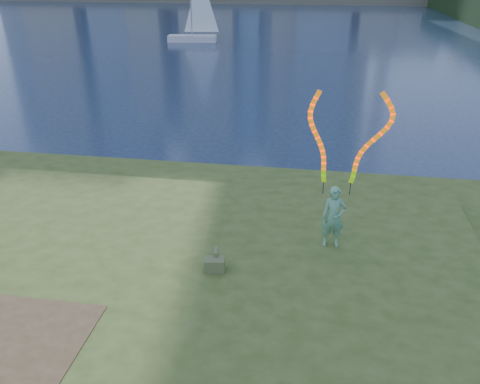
# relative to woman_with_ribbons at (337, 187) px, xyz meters

# --- Properties ---
(ground) EXTENTS (320.00, 320.00, 0.00)m
(ground) POSITION_rel_woman_with_ribbons_xyz_m (-3.59, -1.15, -2.25)
(ground) COLOR #19263F
(ground) RESTS_ON ground
(grassy_knoll) EXTENTS (20.00, 18.00, 0.80)m
(grassy_knoll) POSITION_rel_woman_with_ribbons_xyz_m (-3.59, -3.45, -1.92)
(grassy_knoll) COLOR #364518
(grassy_knoll) RESTS_ON ground
(woman_with_ribbons) EXTENTS (1.97, 0.39, 3.85)m
(woman_with_ribbons) POSITION_rel_woman_with_ribbons_xyz_m (0.00, 0.00, 0.00)
(woman_with_ribbons) COLOR #0F6630
(woman_with_ribbons) RESTS_ON grassy_knoll
(canvas_bag) EXTENTS (0.45, 0.50, 0.39)m
(canvas_bag) POSITION_rel_woman_with_ribbons_xyz_m (-2.42, -1.41, -1.29)
(canvas_bag) COLOR #474F2B
(canvas_bag) RESTS_ON grassy_knoll
(sailboat) EXTENTS (4.63, 1.88, 6.95)m
(sailboat) POSITION_rel_woman_with_ribbons_xyz_m (-11.47, 33.43, -1.06)
(sailboat) COLOR beige
(sailboat) RESTS_ON ground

